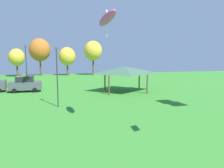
# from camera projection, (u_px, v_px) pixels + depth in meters

# --- Properties ---
(kite_flying_1) EXTENTS (1.37, 3.34, 2.10)m
(kite_flying_1) POSITION_uv_depth(u_px,v_px,m) (107.00, 18.00, 17.91)
(kite_flying_1) COLOR #E54C93
(parked_car_second_from_left) EXTENTS (4.40, 2.12, 2.21)m
(parked_car_second_from_left) POSITION_uv_depth(u_px,v_px,m) (25.00, 84.00, 33.42)
(parked_car_second_from_left) COLOR #4C5156
(parked_car_second_from_left) RESTS_ON ground
(park_pavilion) EXTENTS (6.79, 4.98, 3.60)m
(park_pavilion) POSITION_uv_depth(u_px,v_px,m) (125.00, 70.00, 33.17)
(park_pavilion) COLOR brown
(park_pavilion) RESTS_ON ground
(light_post_0) EXTENTS (0.36, 0.20, 6.28)m
(light_post_0) POSITION_uv_depth(u_px,v_px,m) (57.00, 74.00, 24.52)
(light_post_0) COLOR #2D2D33
(light_post_0) RESTS_ON ground
(light_post_1) EXTENTS (0.36, 0.20, 6.57)m
(light_post_1) POSITION_uv_depth(u_px,v_px,m) (26.00, 65.00, 34.30)
(light_post_1) COLOR #2D2D33
(light_post_1) RESTS_ON ground
(treeline_tree_2) EXTENTS (3.31, 3.31, 5.96)m
(treeline_tree_2) POSITION_uv_depth(u_px,v_px,m) (17.00, 57.00, 49.76)
(treeline_tree_2) COLOR brown
(treeline_tree_2) RESTS_ON ground
(treeline_tree_3) EXTENTS (4.56, 4.56, 8.17)m
(treeline_tree_3) POSITION_uv_depth(u_px,v_px,m) (40.00, 50.00, 51.98)
(treeline_tree_3) COLOR brown
(treeline_tree_3) RESTS_ON ground
(treeline_tree_4) EXTENTS (3.66, 3.66, 6.24)m
(treeline_tree_4) POSITION_uv_depth(u_px,v_px,m) (67.00, 56.00, 52.32)
(treeline_tree_4) COLOR brown
(treeline_tree_4) RESTS_ON ground
(treeline_tree_5) EXTENTS (3.97, 3.97, 7.65)m
(treeline_tree_5) POSITION_uv_depth(u_px,v_px,m) (93.00, 51.00, 52.39)
(treeline_tree_5) COLOR brown
(treeline_tree_5) RESTS_ON ground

